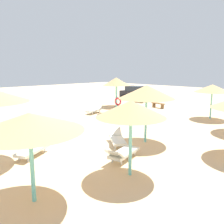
{
  "coord_description": "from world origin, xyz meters",
  "views": [
    {
      "loc": [
        9.84,
        -6.87,
        3.81
      ],
      "look_at": [
        0.0,
        3.0,
        1.2
      ],
      "focal_mm": 37.01,
      "sensor_mm": 36.0,
      "label": 1
    }
  ],
  "objects_px": {
    "parasol_1": "(116,82)",
    "lounger_1": "(95,110)",
    "parasol_0": "(131,109)",
    "parasol_2": "(147,92)",
    "parasol_8": "(29,122)",
    "lounger_2": "(117,138)",
    "bench_2": "(139,99)",
    "parked_car": "(136,93)",
    "parasol_6": "(212,88)",
    "parasol_7": "(117,82)",
    "bench_0": "(158,104)",
    "lounger_4": "(34,148)",
    "lounger_0": "(122,153)"
  },
  "relations": [
    {
      "from": "parasol_1",
      "to": "lounger_1",
      "type": "xyz_separation_m",
      "value": [
        -1.29,
        -1.37,
        -2.39
      ]
    },
    {
      "from": "parasol_0",
      "to": "parasol_2",
      "type": "height_order",
      "value": "parasol_2"
    },
    {
      "from": "parasol_2",
      "to": "parasol_8",
      "type": "relative_size",
      "value": 0.99
    },
    {
      "from": "parasol_2",
      "to": "lounger_2",
      "type": "xyz_separation_m",
      "value": [
        -0.79,
        -1.35,
        -2.34
      ]
    },
    {
      "from": "parasol_1",
      "to": "bench_2",
      "type": "bearing_deg",
      "value": 112.24
    },
    {
      "from": "bench_2",
      "to": "parked_car",
      "type": "relative_size",
      "value": 0.38
    },
    {
      "from": "parasol_1",
      "to": "parasol_8",
      "type": "xyz_separation_m",
      "value": [
        7.82,
        -11.58,
        -0.34
      ]
    },
    {
      "from": "parasol_2",
      "to": "parasol_6",
      "type": "relative_size",
      "value": 1.12
    },
    {
      "from": "parasol_0",
      "to": "parasol_1",
      "type": "distance_m",
      "value": 12.02
    },
    {
      "from": "bench_2",
      "to": "parasol_7",
      "type": "bearing_deg",
      "value": -87.12
    },
    {
      "from": "parasol_1",
      "to": "bench_0",
      "type": "bearing_deg",
      "value": 77.94
    },
    {
      "from": "parasol_1",
      "to": "lounger_1",
      "type": "distance_m",
      "value": 3.04
    },
    {
      "from": "lounger_2",
      "to": "lounger_4",
      "type": "relative_size",
      "value": 0.98
    },
    {
      "from": "parasol_6",
      "to": "lounger_1",
      "type": "height_order",
      "value": "parasol_6"
    },
    {
      "from": "parasol_6",
      "to": "parked_car",
      "type": "relative_size",
      "value": 0.65
    },
    {
      "from": "parasol_1",
      "to": "bench_0",
      "type": "relative_size",
      "value": 2.0
    },
    {
      "from": "lounger_0",
      "to": "lounger_2",
      "type": "distance_m",
      "value": 2.09
    },
    {
      "from": "lounger_4",
      "to": "parked_car",
      "type": "distance_m",
      "value": 19.75
    },
    {
      "from": "parasol_7",
      "to": "parasol_8",
      "type": "xyz_separation_m",
      "value": [
        10.29,
        -14.24,
        -0.12
      ]
    },
    {
      "from": "parasol_7",
      "to": "bench_2",
      "type": "bearing_deg",
      "value": 92.88
    },
    {
      "from": "parked_car",
      "to": "parasol_2",
      "type": "bearing_deg",
      "value": -49.18
    },
    {
      "from": "parasol_7",
      "to": "parasol_8",
      "type": "distance_m",
      "value": 17.56
    },
    {
      "from": "lounger_2",
      "to": "parked_car",
      "type": "bearing_deg",
      "value": 125.94
    },
    {
      "from": "lounger_2",
      "to": "parasol_0",
      "type": "bearing_deg",
      "value": -38.51
    },
    {
      "from": "parasol_0",
      "to": "bench_0",
      "type": "xyz_separation_m",
      "value": [
        -7.64,
        13.22,
        -2.09
      ]
    },
    {
      "from": "parasol_0",
      "to": "lounger_0",
      "type": "xyz_separation_m",
      "value": [
        -1.13,
        0.83,
        -2.12
      ]
    },
    {
      "from": "parasol_0",
      "to": "parasol_8",
      "type": "bearing_deg",
      "value": -104.88
    },
    {
      "from": "parasol_2",
      "to": "lounger_1",
      "type": "bearing_deg",
      "value": 157.02
    },
    {
      "from": "parasol_6",
      "to": "parasol_7",
      "type": "bearing_deg",
      "value": -174.88
    },
    {
      "from": "parasol_2",
      "to": "lounger_4",
      "type": "relative_size",
      "value": 1.54
    },
    {
      "from": "parasol_8",
      "to": "bench_2",
      "type": "relative_size",
      "value": 1.96
    },
    {
      "from": "parasol_6",
      "to": "lounger_2",
      "type": "bearing_deg",
      "value": -95.01
    },
    {
      "from": "bench_2",
      "to": "parasol_0",
      "type": "bearing_deg",
      "value": -52.52
    },
    {
      "from": "parasol_7",
      "to": "lounger_4",
      "type": "bearing_deg",
      "value": -61.23
    },
    {
      "from": "lounger_1",
      "to": "bench_2",
      "type": "relative_size",
      "value": 1.3
    },
    {
      "from": "lounger_4",
      "to": "bench_2",
      "type": "relative_size",
      "value": 1.26
    },
    {
      "from": "lounger_1",
      "to": "bench_0",
      "type": "bearing_deg",
      "value": 69.56
    },
    {
      "from": "lounger_1",
      "to": "bench_0",
      "type": "distance_m",
      "value": 6.72
    },
    {
      "from": "bench_0",
      "to": "parasol_1",
      "type": "bearing_deg",
      "value": -102.06
    },
    {
      "from": "parasol_6",
      "to": "lounger_2",
      "type": "distance_m",
      "value": 9.86
    },
    {
      "from": "parasol_0",
      "to": "lounger_2",
      "type": "distance_m",
      "value": 4.08
    },
    {
      "from": "parasol_6",
      "to": "bench_2",
      "type": "bearing_deg",
      "value": 162.32
    },
    {
      "from": "lounger_4",
      "to": "bench_0",
      "type": "height_order",
      "value": "lounger_4"
    },
    {
      "from": "lounger_0",
      "to": "parked_car",
      "type": "distance_m",
      "value": 19.4
    },
    {
      "from": "parasol_7",
      "to": "bench_2",
      "type": "distance_m",
      "value": 4.4
    },
    {
      "from": "lounger_2",
      "to": "parasol_7",
      "type": "bearing_deg",
      "value": 133.81
    },
    {
      "from": "parasol_8",
      "to": "lounger_0",
      "type": "xyz_separation_m",
      "value": [
        -0.26,
        4.11,
        -2.05
      ]
    },
    {
      "from": "parked_car",
      "to": "lounger_0",
      "type": "bearing_deg",
      "value": -52.56
    },
    {
      "from": "parked_car",
      "to": "bench_2",
      "type": "bearing_deg",
      "value": -42.19
    },
    {
      "from": "lounger_2",
      "to": "bench_0",
      "type": "relative_size",
      "value": 1.24
    }
  ]
}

